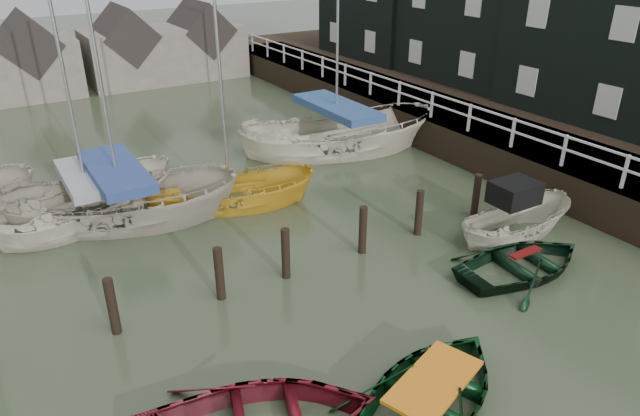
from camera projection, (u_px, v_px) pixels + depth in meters
ground at (396, 323)px, 13.01m from camera, size 120.00×120.00×0.00m
pier at (424, 118)px, 24.82m from camera, size 3.04×32.00×2.70m
land_strip at (509, 115)px, 27.75m from camera, size 14.00×38.00×1.50m
mooring_pilings at (289, 259)px, 14.56m from camera, size 13.72×0.22×1.80m
far_sheds at (123, 52)px, 32.47m from camera, size 14.00×4.08×4.39m
rowboat_green at (431, 405)px, 10.76m from camera, size 4.76×4.05×0.84m
rowboat_dkgreen at (522, 272)px, 14.95m from camera, size 4.05×3.04×0.80m
motorboat at (513, 232)px, 16.71m from camera, size 4.06×1.59×2.41m
sailboat_a at (92, 217)px, 17.68m from camera, size 6.37×3.99×11.90m
sailboat_b at (124, 218)px, 17.61m from camera, size 7.63×5.39×11.12m
sailboat_c at (230, 203)px, 18.66m from camera, size 5.93×4.18×10.71m
sailboat_d at (336, 149)px, 23.17m from camera, size 8.46×5.41×12.85m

